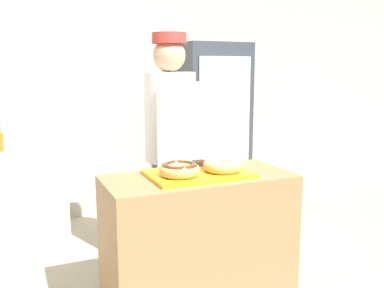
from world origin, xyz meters
TOP-DOWN VIEW (x-y plane):
  - wall_back at (0.00, 2.13)m, footprint 8.00×0.06m
  - display_counter at (0.00, 0.00)m, footprint 1.15×0.54m
  - serving_tray at (0.00, 0.00)m, footprint 0.61×0.40m
  - donut_chocolate_glaze at (-0.14, -0.04)m, footprint 0.24×0.24m
  - donut_light_glaze at (0.14, -0.04)m, footprint 0.24×0.24m
  - brownie_back_left at (-0.08, 0.15)m, footprint 0.08×0.08m
  - brownie_back_right at (0.08, 0.15)m, footprint 0.08×0.08m
  - baker_person at (0.05, 0.60)m, footprint 0.37×0.37m
  - beverage_fridge at (0.96, 1.76)m, footprint 0.69×0.59m
  - chest_freezer at (-1.11, 1.77)m, footprint 1.04×0.60m
  - bottle_amber at (-1.11, 1.57)m, footprint 0.06×0.06m

SIDE VIEW (x-z plane):
  - chest_freezer at x=-1.11m, z-range 0.00..0.85m
  - display_counter at x=0.00m, z-range 0.00..0.89m
  - beverage_fridge at x=0.96m, z-range 0.00..1.79m
  - serving_tray at x=0.00m, z-range 0.89..0.92m
  - brownie_back_left at x=-0.08m, z-range 0.92..0.95m
  - brownie_back_right at x=0.08m, z-range 0.92..0.95m
  - bottle_amber at x=-1.11m, z-range 0.82..1.05m
  - baker_person at x=0.05m, z-range 0.06..1.84m
  - donut_chocolate_glaze at x=-0.14m, z-range 0.92..1.00m
  - donut_light_glaze at x=0.14m, z-range 0.92..1.00m
  - wall_back at x=0.00m, z-range 0.00..2.70m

